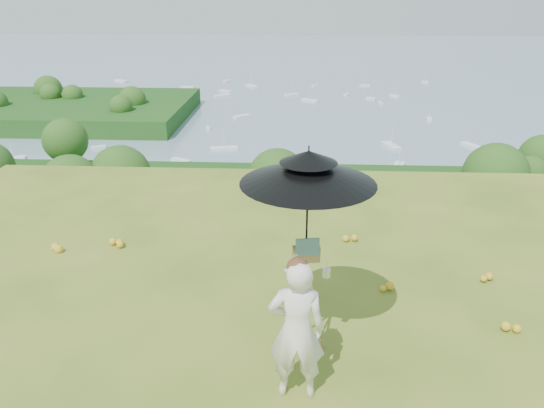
{
  "coord_description": "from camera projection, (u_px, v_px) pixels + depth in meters",
  "views": [
    {
      "loc": [
        -0.19,
        -4.41,
        3.84
      ],
      "look_at": [
        -0.57,
        2.87,
        0.85
      ],
      "focal_mm": 35.0,
      "sensor_mm": 36.0,
      "label": 1
    }
  ],
  "objects": [
    {
      "name": "wildflowers",
      "position": [
        312.0,
        364.0,
        5.73
      ],
      "size": [
        10.0,
        10.5,
        0.12
      ],
      "primitive_type": null,
      "color": "gold",
      "rests_on": "ground"
    },
    {
      "name": "shoreline_tier",
      "position": [
        298.0,
        244.0,
        88.49
      ],
      "size": [
        170.0,
        28.0,
        8.0
      ],
      "primitive_type": "cube",
      "color": "#756A5D",
      "rests_on": "bay_water"
    },
    {
      "name": "sun_umbrella",
      "position": [
        307.0,
        204.0,
        5.3
      ],
      "size": [
        1.4,
        1.4,
        1.21
      ],
      "primitive_type": null,
      "rotation": [
        0.0,
        0.0,
        -0.03
      ],
      "color": "black",
      "rests_on": "field_easel"
    },
    {
      "name": "bay_water",
      "position": [
        300.0,
        77.0,
        240.11
      ],
      "size": [
        700.0,
        700.0,
        0.0
      ],
      "primitive_type": "plane",
      "color": "slate",
      "rests_on": "ground"
    },
    {
      "name": "painter",
      "position": [
        297.0,
        330.0,
        5.12
      ],
      "size": [
        0.56,
        0.37,
        1.54
      ],
      "primitive_type": "imported",
      "rotation": [
        0.0,
        0.0,
        3.14
      ],
      "color": "white",
      "rests_on": "ground"
    },
    {
      "name": "peninsula",
      "position": [
        57.0,
        101.0,
        163.31
      ],
      "size": [
        90.0,
        60.0,
        12.0
      ],
      "primitive_type": null,
      "color": "#123D10",
      "rests_on": "bay_water"
    },
    {
      "name": "slope_trees",
      "position": [
        299.0,
        234.0,
        43.55
      ],
      "size": [
        110.0,
        50.0,
        6.0
      ],
      "primitive_type": null,
      "color": "#244715",
      "rests_on": "forest_slope"
    },
    {
      "name": "painter_cap",
      "position": [
        298.0,
        264.0,
        4.84
      ],
      "size": [
        0.22,
        0.26,
        0.1
      ],
      "primitive_type": null,
      "rotation": [
        0.0,
        0.0,
        -0.05
      ],
      "color": "#D0727E",
      "rests_on": "painter"
    },
    {
      "name": "forest_slope",
      "position": [
        296.0,
        371.0,
        48.88
      ],
      "size": [
        140.0,
        56.0,
        22.0
      ],
      "primitive_type": "cube",
      "color": "#123D10",
      "rests_on": "bay_water"
    },
    {
      "name": "ground",
      "position": [
        312.0,
        385.0,
        5.52
      ],
      "size": [
        14.0,
        14.0,
        0.0
      ],
      "primitive_type": "plane",
      "color": "#4B661D",
      "rests_on": "ground"
    },
    {
      "name": "harbor_town",
      "position": [
        299.0,
        208.0,
        86.01
      ],
      "size": [
        110.0,
        22.0,
        5.0
      ],
      "primitive_type": null,
      "color": "beige",
      "rests_on": "shoreline_tier"
    },
    {
      "name": "moored_boats",
      "position": [
        260.0,
        114.0,
        167.62
      ],
      "size": [
        140.0,
        140.0,
        0.7
      ],
      "primitive_type": null,
      "color": "white",
      "rests_on": "bay_water"
    },
    {
      "name": "field_easel",
      "position": [
        305.0,
        298.0,
        5.68
      ],
      "size": [
        0.65,
        0.65,
        1.49
      ],
      "primitive_type": null,
      "rotation": [
        0.0,
        0.0,
        0.16
      ],
      "color": "brown",
      "rests_on": "ground"
    }
  ]
}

